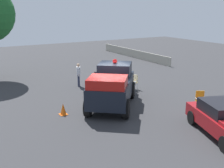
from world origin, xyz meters
name	(u,v)px	position (x,y,z in m)	size (l,w,h in m)	color
ground_plane	(113,103)	(0.00, 0.00, 0.00)	(60.00, 60.00, 0.00)	#333335
vintage_fire_truck	(113,85)	(-0.21, 0.14, 1.20)	(5.97, 5.46, 2.59)	black
lawn_chair_near_truck	(98,78)	(4.00, -1.11, 0.59)	(0.54, 0.56, 1.02)	#B7BABF
lawn_chair_by_car	(134,81)	(1.94, -2.88, 0.59)	(0.64, 0.64, 1.02)	#B7BABF
lawn_chair_spare	(200,99)	(-3.30, -3.78, 0.59)	(0.68, 0.68, 1.02)	#B7BABF
spectator_seated	(98,77)	(3.87, -1.09, 0.70)	(0.57, 0.42, 1.29)	#383842
spectator_standing	(78,73)	(4.63, 0.13, 0.96)	(0.63, 0.40, 1.68)	#2D334C
traffic_cone	(63,109)	(-0.23, 3.24, 0.31)	(0.40, 0.40, 0.64)	orange
background_fence	(133,53)	(12.86, -10.46, 0.45)	(12.65, 0.12, 0.90)	#A8A393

